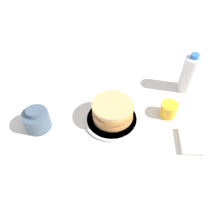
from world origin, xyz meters
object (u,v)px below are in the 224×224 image
object	(u,v)px
juice_glass	(169,110)
water_bottle_near	(189,74)
cream_jug	(37,120)
plate	(112,119)
pancake_stack	(113,111)

from	to	relation	value
juice_glass	water_bottle_near	bearing A→B (deg)	-21.21
juice_glass	water_bottle_near	xyz separation A→B (m)	(0.19, -0.07, 0.06)
water_bottle_near	juice_glass	bearing A→B (deg)	158.79
cream_jug	plate	bearing A→B (deg)	-71.49
pancake_stack	cream_jug	xyz separation A→B (m)	(-0.11, 0.30, -0.01)
plate	pancake_stack	world-z (taller)	pancake_stack
plate	juice_glass	distance (m)	0.25
plate	pancake_stack	bearing A→B (deg)	-18.75
cream_jug	water_bottle_near	distance (m)	0.72
pancake_stack	cream_jug	size ratio (longest dim) A/B	1.67
plate	water_bottle_near	world-z (taller)	water_bottle_near
pancake_stack	water_bottle_near	distance (m)	0.42
pancake_stack	water_bottle_near	world-z (taller)	water_bottle_near
plate	juice_glass	size ratio (longest dim) A/B	3.25
cream_jug	water_bottle_near	world-z (taller)	water_bottle_near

